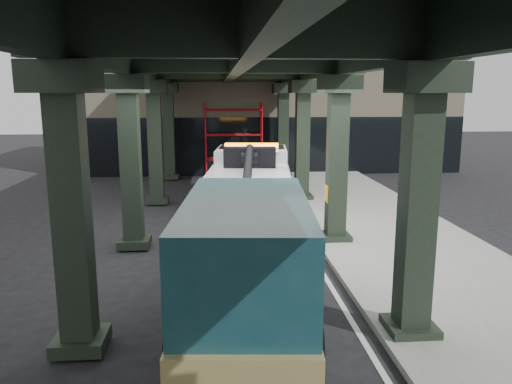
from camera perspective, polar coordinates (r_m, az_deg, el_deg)
name	(u,v)px	position (r m, az deg, el deg)	size (l,w,h in m)	color
ground	(255,268)	(13.21, -0.16, -8.67)	(90.00, 90.00, 0.00)	black
sidewalk	(395,239)	(16.01, 15.61, -5.23)	(5.00, 40.00, 0.15)	gray
lane_stripe	(305,244)	(15.30, 5.65, -5.89)	(0.12, 38.00, 0.01)	silver
viaduct	(235,58)	(14.42, -2.45, 15.06)	(7.40, 32.00, 6.40)	black
building	(262,101)	(32.52, 0.63, 10.37)	(22.00, 10.00, 8.00)	#C6B793
scaffolding	(234,138)	(27.15, -2.57, 6.18)	(3.08, 0.88, 4.00)	red
tow_truck	(250,191)	(15.98, -0.74, 0.11)	(3.36, 9.05, 2.90)	black
towed_van	(247,254)	(9.92, -1.07, -7.15)	(2.95, 6.45, 2.55)	#11383F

